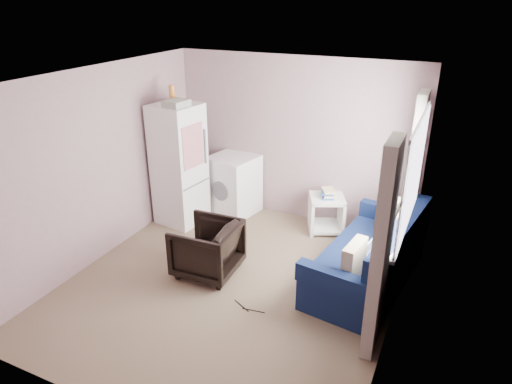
% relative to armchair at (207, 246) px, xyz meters
% --- Properties ---
extents(room, '(3.84, 4.24, 2.54)m').
position_rel_armchair_xyz_m(room, '(0.41, -0.08, 0.87)').
color(room, '#7D6752').
rests_on(room, ground).
extents(armchair, '(0.72, 0.77, 0.76)m').
position_rel_armchair_xyz_m(armchair, '(0.00, 0.00, 0.00)').
color(armchair, black).
rests_on(armchair, ground).
extents(fridge, '(0.72, 0.71, 2.10)m').
position_rel_armchair_xyz_m(fridge, '(-1.10, 1.10, 0.56)').
color(fridge, white).
rests_on(fridge, ground).
extents(washing_machine, '(0.79, 0.79, 0.95)m').
position_rel_armchair_xyz_m(washing_machine, '(-0.51, 1.72, 0.11)').
color(washing_machine, white).
rests_on(washing_machine, ground).
extents(side_table, '(0.65, 0.65, 0.68)m').
position_rel_armchair_xyz_m(side_table, '(1.04, 1.72, -0.06)').
color(side_table, white).
rests_on(side_table, ground).
extents(sofa, '(1.19, 2.13, 0.90)m').
position_rel_armchair_xyz_m(sofa, '(1.94, 0.63, -0.05)').
color(sofa, '#0F1D46').
rests_on(sofa, ground).
extents(window_dressing, '(0.17, 2.62, 2.18)m').
position_rel_armchair_xyz_m(window_dressing, '(2.18, 0.61, 0.73)').
color(window_dressing, white).
rests_on(window_dressing, ground).
extents(floor_cables, '(0.41, 0.13, 0.01)m').
position_rel_armchair_xyz_m(floor_cables, '(0.78, -0.46, -0.38)').
color(floor_cables, black).
rests_on(floor_cables, ground).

